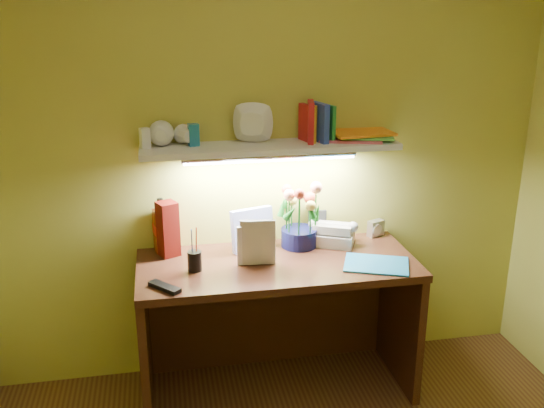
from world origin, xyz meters
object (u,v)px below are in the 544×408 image
(desk, at_px, (277,327))
(whisky_bottle, at_px, (161,225))
(desk_clock, at_px, (376,228))
(telephone, at_px, (333,232))
(flower_bouquet, at_px, (299,216))

(desk, relative_size, whisky_bottle, 4.86)
(desk, distance_m, desk_clock, 0.78)
(desk, height_order, telephone, telephone)
(desk, distance_m, telephone, 0.58)
(telephone, xyz_separation_m, whisky_bottle, (-0.90, 0.07, 0.08))
(flower_bouquet, xyz_separation_m, whisky_bottle, (-0.72, 0.07, -0.03))
(flower_bouquet, bearing_deg, desk_clock, 7.63)
(flower_bouquet, height_order, whisky_bottle, flower_bouquet)
(telephone, distance_m, desk_clock, 0.28)
(desk, xyz_separation_m, desk_clock, (0.61, 0.24, 0.42))
(desk, relative_size, telephone, 6.27)
(desk, height_order, desk_clock, desk_clock)
(desk, bearing_deg, desk_clock, 21.95)
(whisky_bottle, bearing_deg, desk_clock, -0.34)
(flower_bouquet, bearing_deg, whisky_bottle, 174.61)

